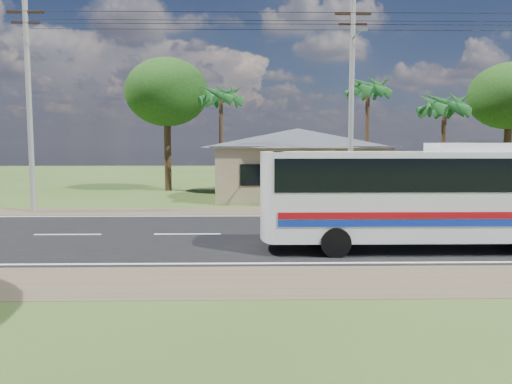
% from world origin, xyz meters
% --- Properties ---
extents(ground, '(120.00, 120.00, 0.00)m').
position_xyz_m(ground, '(0.00, 0.00, 0.00)').
color(ground, '#304619').
rests_on(ground, ground).
extents(road, '(120.00, 16.00, 0.03)m').
position_xyz_m(road, '(0.00, 0.00, 0.01)').
color(road, black).
rests_on(road, ground).
extents(house, '(12.40, 10.00, 5.00)m').
position_xyz_m(house, '(1.00, 13.00, 2.64)').
color(house, tan).
rests_on(house, ground).
extents(utility_poles, '(32.80, 2.22, 11.00)m').
position_xyz_m(utility_poles, '(2.67, 6.49, 5.77)').
color(utility_poles, '#9E9E99').
rests_on(utility_poles, ground).
extents(palm_near, '(2.80, 2.80, 6.70)m').
position_xyz_m(palm_near, '(9.50, 11.00, 5.71)').
color(palm_near, '#47301E').
rests_on(palm_near, ground).
extents(palm_mid, '(2.80, 2.80, 8.20)m').
position_xyz_m(palm_mid, '(6.00, 15.50, 7.16)').
color(palm_mid, '#47301E').
rests_on(palm_mid, ground).
extents(palm_far, '(2.80, 2.80, 7.70)m').
position_xyz_m(palm_far, '(-4.00, 16.00, 6.68)').
color(palm_far, '#47301E').
rests_on(palm_far, ground).
extents(tree_behind_house, '(6.00, 6.00, 9.61)m').
position_xyz_m(tree_behind_house, '(-8.00, 18.00, 7.12)').
color(tree_behind_house, '#47301E').
rests_on(tree_behind_house, ground).
extents(tree_behind_shed, '(5.60, 5.60, 9.02)m').
position_xyz_m(tree_behind_shed, '(16.00, 16.00, 6.68)').
color(tree_behind_shed, '#47301E').
rests_on(tree_behind_shed, ground).
extents(coach_bus, '(11.12, 2.44, 3.45)m').
position_xyz_m(coach_bus, '(4.10, -2.85, 1.97)').
color(coach_bus, silver).
rests_on(coach_bus, ground).
extents(motorcycle, '(1.95, 1.06, 0.97)m').
position_xyz_m(motorcycle, '(5.27, 5.24, 0.49)').
color(motorcycle, black).
rests_on(motorcycle, ground).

